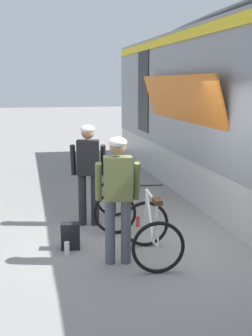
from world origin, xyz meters
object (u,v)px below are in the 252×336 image
object	(u,v)px
cyclist_near_in_olive	(118,189)
bicycle_far_black	(115,202)
backpack_on_platform	(70,236)
water_bottle_near_the_bikes	(138,222)
bicycle_near_white	(152,232)
water_bottle_by_the_backpack	(67,249)
cyclist_far_in_dark	(88,166)

from	to	relation	value
cyclist_near_in_olive	bicycle_far_black	bearing A→B (deg)	80.59
cyclist_near_in_olive	backpack_on_platform	xyz separation A→B (m)	(-0.59, 0.68, -0.85)
backpack_on_platform	water_bottle_near_the_bikes	bearing A→B (deg)	41.31
bicycle_near_white	backpack_on_platform	xyz separation A→B (m)	(-1.08, 0.65, -0.20)
backpack_on_platform	water_bottle_by_the_backpack	bearing A→B (deg)	-99.36
bicycle_far_black	water_bottle_near_the_bikes	xyz separation A→B (m)	(0.37, -0.21, -0.31)
cyclist_near_in_olive	bicycle_near_white	bearing A→B (deg)	4.29
bicycle_near_white	water_bottle_by_the_backpack	bearing A→B (deg)	161.03
backpack_on_platform	water_bottle_near_the_bikes	world-z (taller)	backpack_on_platform
bicycle_near_white	backpack_on_platform	bearing A→B (deg)	149.10
bicycle_near_white	water_bottle_near_the_bikes	world-z (taller)	bicycle_near_white
cyclist_near_in_olive	backpack_on_platform	bearing A→B (deg)	130.88
water_bottle_near_the_bikes	water_bottle_by_the_backpack	xyz separation A→B (m)	(-1.33, -1.07, 0.01)
bicycle_far_black	water_bottle_near_the_bikes	bearing A→B (deg)	-29.13
cyclist_near_in_olive	backpack_on_platform	world-z (taller)	cyclist_near_in_olive
water_bottle_near_the_bikes	cyclist_near_in_olive	bearing A→B (deg)	-113.53
water_bottle_by_the_backpack	backpack_on_platform	bearing A→B (deg)	72.68
cyclist_near_in_olive	cyclist_far_in_dark	world-z (taller)	same
cyclist_near_in_olive	bicycle_far_black	world-z (taller)	cyclist_near_in_olive
cyclist_far_in_dark	backpack_on_platform	size ratio (longest dim) A/B	4.40
water_bottle_by_the_backpack	bicycle_near_white	bearing A→B (deg)	-18.97
cyclist_near_in_olive	water_bottle_by_the_backpack	distance (m)	1.24
cyclist_near_in_olive	bicycle_far_black	size ratio (longest dim) A/B	1.49
cyclist_near_in_olive	water_bottle_by_the_backpack	bearing A→B (deg)	146.99
bicycle_far_black	water_bottle_by_the_backpack	xyz separation A→B (m)	(-0.95, -1.28, -0.30)
cyclist_far_in_dark	bicycle_near_white	xyz separation A→B (m)	(0.65, -1.76, -0.65)
bicycle_far_black	cyclist_far_in_dark	bearing A→B (deg)	168.61
cyclist_near_in_olive	cyclist_far_in_dark	size ratio (longest dim) A/B	1.00
bicycle_near_white	backpack_on_platform	world-z (taller)	bicycle_near_white
water_bottle_by_the_backpack	bicycle_far_black	bearing A→B (deg)	53.25
bicycle_near_white	bicycle_far_black	distance (m)	1.69
backpack_on_platform	water_bottle_near_the_bikes	distance (m)	1.50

